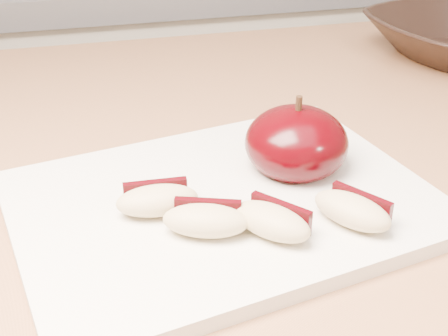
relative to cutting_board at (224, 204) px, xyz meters
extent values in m
cube|color=silver|center=(0.05, 0.80, -0.46)|extent=(2.40, 0.60, 0.90)
cube|color=#A67148|center=(0.05, 0.10, -0.03)|extent=(1.64, 0.64, 0.04)
cube|color=silver|center=(0.00, 0.00, 0.00)|extent=(0.34, 0.28, 0.01)
ellipsoid|color=black|center=(0.07, 0.03, 0.03)|extent=(0.08, 0.08, 0.06)
cylinder|color=black|center=(0.07, 0.03, 0.06)|extent=(0.01, 0.01, 0.01)
ellipsoid|color=tan|center=(-0.05, -0.01, 0.02)|extent=(0.06, 0.03, 0.02)
cube|color=black|center=(-0.05, 0.00, 0.02)|extent=(0.05, 0.01, 0.02)
ellipsoid|color=tan|center=(-0.02, -0.04, 0.02)|extent=(0.06, 0.05, 0.02)
cube|color=black|center=(-0.02, -0.03, 0.02)|extent=(0.04, 0.02, 0.02)
ellipsoid|color=tan|center=(0.02, -0.05, 0.02)|extent=(0.06, 0.06, 0.02)
cube|color=black|center=(0.03, -0.04, 0.02)|extent=(0.03, 0.04, 0.02)
ellipsoid|color=tan|center=(0.08, -0.05, 0.02)|extent=(0.06, 0.06, 0.02)
cube|color=black|center=(0.09, -0.05, 0.02)|extent=(0.03, 0.04, 0.02)
camera|label=1|loc=(-0.10, -0.38, 0.25)|focal=50.00mm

